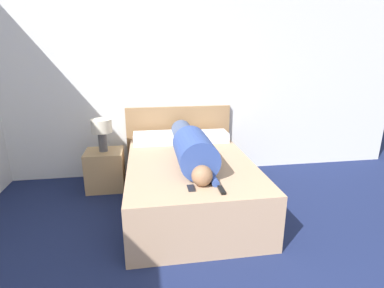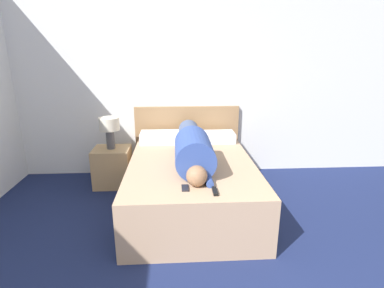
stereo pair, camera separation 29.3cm
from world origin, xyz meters
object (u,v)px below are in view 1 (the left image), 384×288
at_px(pillow_second, 207,137).
at_px(cell_phone, 191,188).
at_px(person_lying, 191,147).
at_px(tv_remote, 222,190).
at_px(bed, 190,185).
at_px(pillow_near_headboard, 156,138).
at_px(nightstand, 105,170).
at_px(table_lamp, 102,129).

bearing_deg(pillow_second, cell_phone, -106.80).
distance_m(person_lying, tv_remote, 0.83).
height_order(bed, pillow_near_headboard, pillow_near_headboard).
distance_m(bed, pillow_near_headboard, 0.92).
distance_m(pillow_near_headboard, tv_remote, 1.65).
xyz_separation_m(nightstand, person_lying, (1.04, -0.67, 0.48)).
bearing_deg(pillow_near_headboard, cell_phone, -80.31).
relative_size(nightstand, cell_phone, 3.99).
bearing_deg(bed, person_lying, 33.18).
relative_size(bed, nightstand, 3.78).
bearing_deg(nightstand, table_lamp, 0.00).
xyz_separation_m(bed, tv_remote, (0.16, -0.79, 0.29)).
bearing_deg(tv_remote, pillow_near_headboard, 108.00).
distance_m(tv_remote, cell_phone, 0.27).
xyz_separation_m(person_lying, tv_remote, (0.15, -0.80, -0.16)).
height_order(table_lamp, tv_remote, table_lamp).
height_order(pillow_near_headboard, pillow_second, pillow_near_headboard).
relative_size(person_lying, pillow_second, 2.96).
bearing_deg(pillow_second, tv_remote, -96.82).
xyz_separation_m(pillow_near_headboard, cell_phone, (0.25, -1.47, -0.06)).
distance_m(table_lamp, pillow_second, 1.39).
distance_m(bed, tv_remote, 0.86).
xyz_separation_m(bed, pillow_near_headboard, (-0.35, 0.78, 0.35)).
distance_m(person_lying, pillow_second, 0.84).
height_order(table_lamp, pillow_second, table_lamp).
xyz_separation_m(table_lamp, person_lying, (1.04, -0.67, -0.07)).
relative_size(bed, cell_phone, 15.08).
distance_m(table_lamp, person_lying, 1.24).
distance_m(person_lying, cell_phone, 0.73).
bearing_deg(tv_remote, person_lying, 100.50).
bearing_deg(pillow_near_headboard, pillow_second, 0.00).
relative_size(table_lamp, cell_phone, 3.21).
relative_size(nightstand, pillow_second, 0.92).
height_order(bed, pillow_second, pillow_second).
xyz_separation_m(pillow_near_headboard, tv_remote, (0.51, -1.57, -0.06)).
height_order(nightstand, person_lying, person_lying).
distance_m(pillow_near_headboard, pillow_second, 0.70).
relative_size(tv_remote, cell_phone, 1.15).
xyz_separation_m(table_lamp, pillow_second, (1.38, 0.09, -0.18)).
distance_m(bed, table_lamp, 1.34).
bearing_deg(pillow_near_headboard, bed, -65.98).
xyz_separation_m(person_lying, cell_phone, (-0.11, -0.71, -0.16)).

